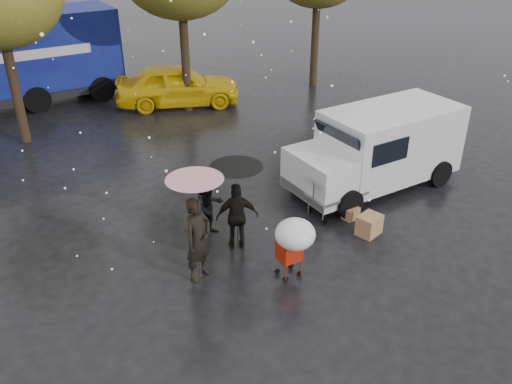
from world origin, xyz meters
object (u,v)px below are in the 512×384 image
person_pink (198,239)px  vendor_cart (340,187)px  person_black (237,217)px  white_van (379,147)px  blue_truck (15,61)px  shopping_cart (294,237)px  yellow_taxi (178,85)px

person_pink → vendor_cart: 4.34m
person_pink → person_black: (1.26, 0.56, -0.13)m
white_van → blue_truck: 14.33m
blue_truck → person_pink: bearing=-85.9°
vendor_cart → blue_truck: size_ratio=0.18×
person_black → shopping_cart: (0.39, -1.67, 0.24)m
shopping_cart → yellow_taxi: 11.85m
person_pink → yellow_taxi: (4.27, 10.44, -0.14)m
vendor_cart → white_van: (1.87, 0.63, 0.43)m
person_black → shopping_cart: bearing=126.6°
person_black → person_pink: bearing=47.5°
person_black → yellow_taxi: size_ratio=0.35×
vendor_cart → white_van: size_ratio=0.31×
shopping_cart → white_van: size_ratio=0.30×
shopping_cart → yellow_taxi: (2.62, 11.55, -0.26)m
person_black → white_van: bearing=-148.8°
person_pink → vendor_cart: person_pink is taller
white_van → blue_truck: size_ratio=0.59×
blue_truck → yellow_taxi: bearing=-31.5°
vendor_cart → blue_truck: blue_truck is taller
vendor_cart → person_pink: bearing=-171.9°
vendor_cart → shopping_cart: size_ratio=1.04×
yellow_taxi → person_pink: bearing=179.7°
person_black → yellow_taxi: bearing=-83.6°
yellow_taxi → blue_truck: bearing=80.4°
person_pink → blue_truck: 13.71m
person_black → blue_truck: size_ratio=0.20×
yellow_taxi → vendor_cart: bearing=-158.0°
person_pink → vendor_cart: size_ratio=1.25×
shopping_cart → yellow_taxi: bearing=77.2°
white_van → blue_truck: (-7.13, 12.42, 0.60)m
person_pink → white_van: white_van is taller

